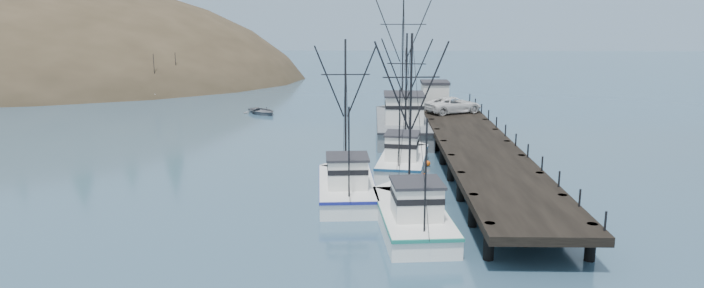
% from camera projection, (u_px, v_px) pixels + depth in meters
% --- Properties ---
extents(ground, '(400.00, 400.00, 0.00)m').
position_uv_depth(ground, '(279.00, 231.00, 36.62)').
color(ground, '#2E4E67').
rests_on(ground, ground).
extents(pier, '(6.00, 44.00, 2.00)m').
position_uv_depth(pier, '(475.00, 144.00, 51.53)').
color(pier, black).
rests_on(pier, ground).
extents(distant_ridge, '(360.00, 40.00, 26.00)m').
position_uv_depth(distant_ridge, '(383.00, 46.00, 202.31)').
color(distant_ridge, '#9EB2C6').
rests_on(distant_ridge, ground).
extents(distant_ridge_far, '(180.00, 25.00, 18.00)m').
position_uv_depth(distant_ridge_far, '(238.00, 43.00, 218.16)').
color(distant_ridge_far, silver).
rests_on(distant_ridge_far, ground).
extents(moored_sailboats, '(24.96, 14.74, 6.35)m').
position_uv_depth(moored_sailboats, '(134.00, 90.00, 95.53)').
color(moored_sailboats, white).
rests_on(moored_sailboats, ground).
extents(trawler_near, '(4.70, 11.61, 11.66)m').
position_uv_depth(trawler_near, '(411.00, 214.00, 36.96)').
color(trawler_near, white).
rests_on(trawler_near, ground).
extents(trawler_mid, '(4.43, 11.14, 11.02)m').
position_uv_depth(trawler_mid, '(346.00, 186.00, 42.82)').
color(trawler_mid, white).
rests_on(trawler_mid, ground).
extents(trawler_far, '(4.83, 10.85, 11.09)m').
position_uv_depth(trawler_far, '(404.00, 160.00, 50.10)').
color(trawler_far, white).
rests_on(trawler_far, ground).
extents(work_vessel, '(5.34, 17.50, 14.42)m').
position_uv_depth(work_vessel, '(402.00, 123.00, 63.30)').
color(work_vessel, slate).
rests_on(work_vessel, ground).
extents(pier_shed, '(3.00, 3.20, 2.80)m').
position_uv_depth(pier_shed, '(435.00, 94.00, 68.76)').
color(pier_shed, silver).
rests_on(pier_shed, pier).
extents(pickup_truck, '(6.52, 4.97, 1.65)m').
position_uv_depth(pickup_truck, '(454.00, 105.00, 64.74)').
color(pickup_truck, silver).
rests_on(pickup_truck, pier).
extents(motorboat, '(5.71, 5.91, 1.00)m').
position_uv_depth(motorboat, '(262.00, 114.00, 76.10)').
color(motorboat, slate).
rests_on(motorboat, ground).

